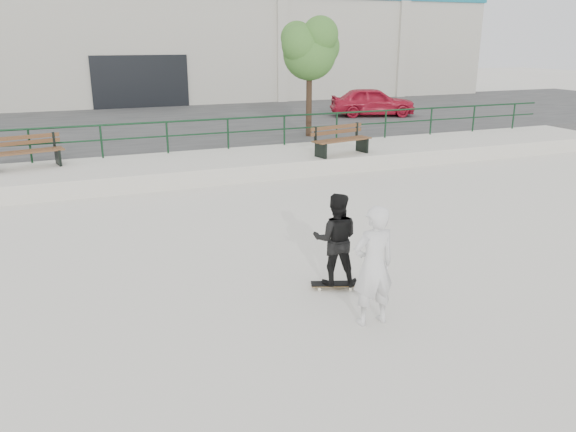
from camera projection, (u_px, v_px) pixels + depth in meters
name	position (u px, v px, depth m)	size (l,w,h in m)	color
ground	(356.00, 302.00, 8.90)	(120.00, 120.00, 0.00)	silver
ledge	(209.00, 166.00, 17.24)	(30.00, 3.00, 0.50)	beige
parking_strip	(162.00, 128.00, 24.77)	(60.00, 14.00, 0.50)	#363636
railing	(198.00, 128.00, 18.10)	(28.00, 0.06, 1.03)	#13361E
commercial_building	(120.00, 29.00, 35.87)	(44.20, 16.33, 8.00)	#B6B3A3
bench_left	(26.00, 152.00, 15.79)	(2.07, 0.98, 0.92)	#4E3A1A
bench_right	(341.00, 140.00, 17.63)	(2.08, 0.98, 0.92)	#4E3A1A
tree	(310.00, 47.00, 20.23)	(2.41, 2.14, 4.29)	#3D2D1E
red_car	(373.00, 102.00, 26.48)	(1.58, 3.94, 1.34)	#B3162E
skateboard	(334.00, 284.00, 9.39)	(0.80, 0.45, 0.09)	black
standing_skater	(336.00, 239.00, 9.15)	(0.76, 0.59, 1.56)	black
seated_skater	(373.00, 266.00, 8.00)	(0.66, 0.43, 1.80)	silver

